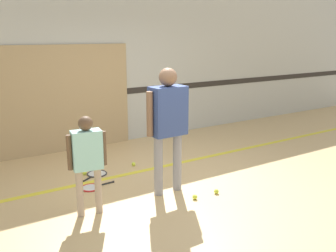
{
  "coord_description": "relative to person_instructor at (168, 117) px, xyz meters",
  "views": [
    {
      "loc": [
        -2.79,
        -4.19,
        2.16
      ],
      "look_at": [
        -0.18,
        -0.07,
        0.95
      ],
      "focal_mm": 40.0,
      "sensor_mm": 36.0,
      "label": 1
    }
  ],
  "objects": [
    {
      "name": "person_instructor",
      "position": [
        0.0,
        0.0,
        0.0
      ],
      "size": [
        0.66,
        0.28,
        1.73
      ],
      "rotation": [
        0.0,
        0.0,
        0.03
      ],
      "color": "gray",
      "rests_on": "ground_plane"
    },
    {
      "name": "racket_second_spare",
      "position": [
        -0.86,
        0.69,
        -1.06
      ],
      "size": [
        0.53,
        0.31,
        0.03
      ],
      "rotation": [
        0.0,
        0.0,
        0.07
      ],
      "color": "red",
      "rests_on": "ground_plane"
    },
    {
      "name": "person_student_left",
      "position": [
        -1.17,
        -0.06,
        -0.3
      ],
      "size": [
        0.47,
        0.23,
        1.23
      ],
      "rotation": [
        0.0,
        0.0,
        -0.14
      ],
      "color": "tan",
      "rests_on": "ground_plane"
    },
    {
      "name": "tennis_ball_by_spare_racket",
      "position": [
        -0.77,
        1.24,
        -1.03
      ],
      "size": [
        0.07,
        0.07,
        0.07
      ],
      "primitive_type": "sphere",
      "color": "#CCE038",
      "rests_on": "ground_plane"
    },
    {
      "name": "floor_stripe",
      "position": [
        0.18,
        0.91,
        -1.06
      ],
      "size": [
        14.4,
        0.1,
        0.01
      ],
      "color": "yellow",
      "rests_on": "ground_plane"
    },
    {
      "name": "ground_plane",
      "position": [
        0.18,
        0.07,
        -1.07
      ],
      "size": [
        16.0,
        16.0,
        0.0
      ],
      "primitive_type": "plane",
      "color": "tan"
    },
    {
      "name": "racket_spare_on_floor",
      "position": [
        -0.61,
        1.15,
        -1.06
      ],
      "size": [
        0.53,
        0.44,
        0.03
      ],
      "rotation": [
        0.0,
        0.0,
        3.7
      ],
      "color": "#28282D",
      "rests_on": "ground_plane"
    },
    {
      "name": "tennis_ball_stray_left",
      "position": [
        0.07,
        1.19,
        -1.03
      ],
      "size": [
        0.07,
        0.07,
        0.07
      ],
      "primitive_type": "sphere",
      "color": "#CCE038",
      "rests_on": "ground_plane"
    },
    {
      "name": "wall_panel",
      "position": [
        -0.93,
        2.63,
        -0.08
      ],
      "size": [
        3.22,
        0.05,
        1.97
      ],
      "color": "tan",
      "rests_on": "ground_plane"
    },
    {
      "name": "wall_back",
      "position": [
        0.18,
        2.69,
        0.53
      ],
      "size": [
        16.0,
        0.07,
        3.2
      ],
      "color": "beige",
      "rests_on": "ground_plane"
    },
    {
      "name": "tennis_ball_stray_right",
      "position": [
        0.53,
        -0.42,
        -1.03
      ],
      "size": [
        0.07,
        0.07,
        0.07
      ],
      "primitive_type": "sphere",
      "color": "#CCE038",
      "rests_on": "ground_plane"
    },
    {
      "name": "tennis_ball_near_instructor",
      "position": [
        0.17,
        -0.4,
        -1.03
      ],
      "size": [
        0.07,
        0.07,
        0.07
      ],
      "primitive_type": "sphere",
      "color": "#CCE038",
      "rests_on": "ground_plane"
    }
  ]
}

